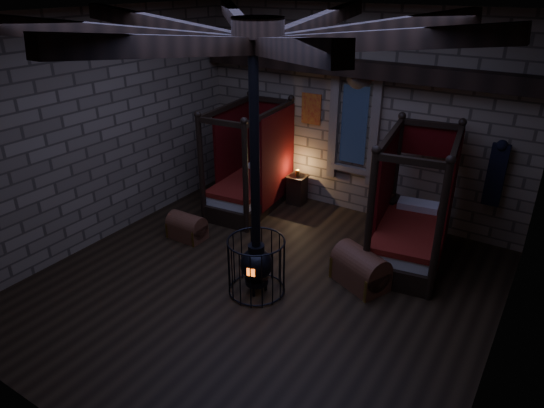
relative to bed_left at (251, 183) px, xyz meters
The scene contains 8 objects.
room 4.41m from the bed_left, 51.36° to the right, with size 7.02×7.02×4.29m.
bed_left is the anchor object (origin of this frame).
bed_right 3.65m from the bed_left, ahead, with size 1.47×2.34×2.30m.
trunk_left 1.92m from the bed_left, 96.70° to the right, with size 0.72×0.46×0.52m.
trunk_right 3.60m from the bed_left, 25.28° to the right, with size 1.05×0.88×0.66m.
nightstand_left 1.05m from the bed_left, 41.07° to the left, with size 0.42×0.40×0.80m.
nightstand_right 2.99m from the bed_left, 10.45° to the left, with size 0.55×0.54×0.80m.
stove 3.24m from the bed_left, 53.72° to the right, with size 0.92×0.92×4.05m.
Camera 1 is at (3.74, -5.52, 4.65)m, focal length 32.00 mm.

